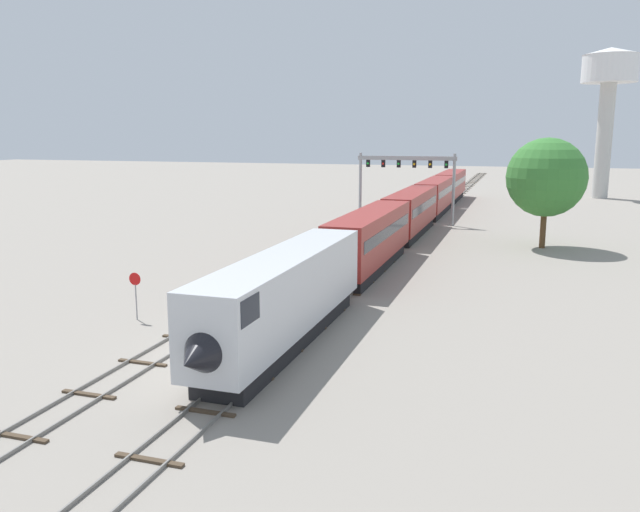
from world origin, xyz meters
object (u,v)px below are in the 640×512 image
stop_sign (135,289)px  passenger_train (412,211)px  water_tower (609,82)px  signal_gantry (406,172)px  trackside_tree_left (546,178)px

stop_sign → passenger_train: bearing=75.0°
water_tower → stop_sign: water_tower is taller
stop_sign → signal_gantry: bearing=80.4°
trackside_tree_left → passenger_train: bearing=162.7°
signal_gantry → trackside_tree_left: trackside_tree_left is taller
passenger_train → signal_gantry: size_ratio=7.96×
stop_sign → trackside_tree_left: size_ratio=0.27×
signal_gantry → stop_sign: bearing=-99.6°
passenger_train → signal_gantry: bearing=104.9°
stop_sign → trackside_tree_left: (23.52, 33.22, 4.95)m
signal_gantry → water_tower: (26.30, 42.32, 13.13)m
trackside_tree_left → stop_sign: bearing=-125.3°
water_tower → trackside_tree_left: (-10.53, -54.99, -12.66)m
passenger_train → stop_sign: (-10.00, -37.43, -0.74)m
signal_gantry → passenger_train: bearing=-75.1°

